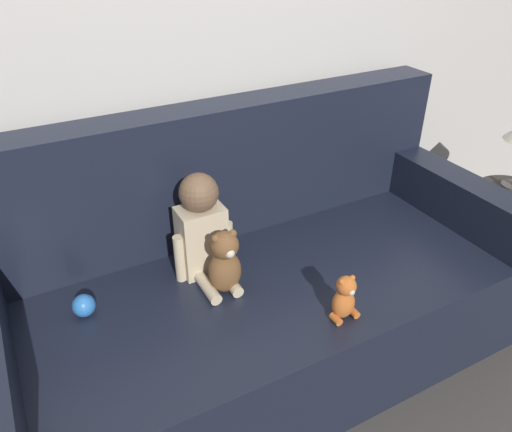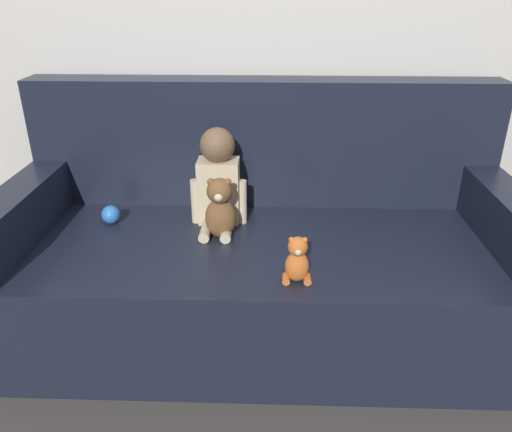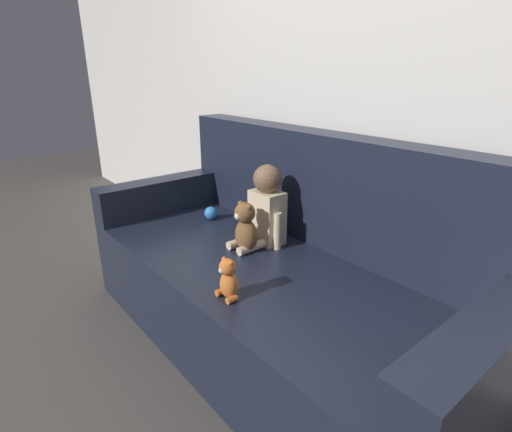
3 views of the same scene
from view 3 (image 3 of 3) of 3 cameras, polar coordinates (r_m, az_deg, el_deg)
The scene contains 7 objects.
ground_plane at distance 2.24m, azimuth 1.77°, elevation -17.39°, with size 12.00×12.00×0.00m, color #4C4742.
wall_back at distance 2.19m, azimuth 14.02°, elevation 18.01°, with size 8.00×0.05×2.60m.
couch at distance 2.08m, azimuth 3.35°, elevation -8.98°, with size 2.17×0.97×1.06m.
person_baby at distance 2.12m, azimuth 1.40°, elevation 1.16°, with size 0.25×0.30×0.43m.
teddy_bear_brown at distance 2.04m, azimuth -1.48°, elevation -1.65°, with size 0.13×0.12×0.27m.
plush_toy_side at distance 1.66m, azimuth -3.98°, elevation -9.07°, with size 0.11×0.08×0.18m.
toy_ball at distance 2.52m, azimuth -6.45°, elevation 0.42°, with size 0.08×0.08×0.08m.
Camera 3 is at (1.32, -1.17, 1.37)m, focal length 28.00 mm.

